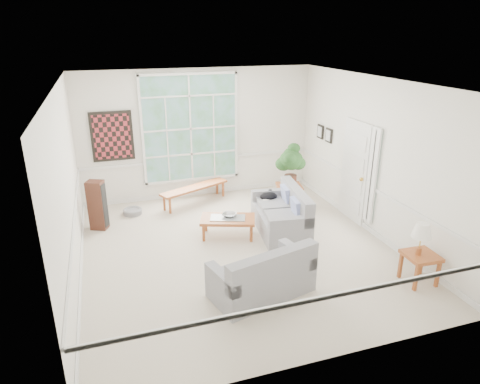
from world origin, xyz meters
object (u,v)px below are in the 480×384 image
loveseat_right (280,211)px  side_table (419,268)px  loveseat_front (261,270)px  end_table (289,196)px  coffee_table (228,227)px

loveseat_right → side_table: loveseat_right is taller
loveseat_right → loveseat_front: size_ratio=1.07×
end_table → loveseat_right: bearing=-122.3°
loveseat_right → end_table: (0.67, 1.06, -0.17)m
loveseat_right → loveseat_front: 2.21m
loveseat_right → side_table: 2.77m
end_table → side_table: (0.70, -3.46, -0.02)m
loveseat_front → loveseat_right: bearing=45.3°
end_table → side_table: bearing=-78.6°
side_table → loveseat_right: bearing=119.8°
loveseat_right → side_table: size_ratio=3.25×
end_table → side_table: end_table is taller
side_table → loveseat_front: bearing=168.9°
loveseat_right → coffee_table: (-1.05, 0.10, -0.25)m
loveseat_right → side_table: bearing=-52.5°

